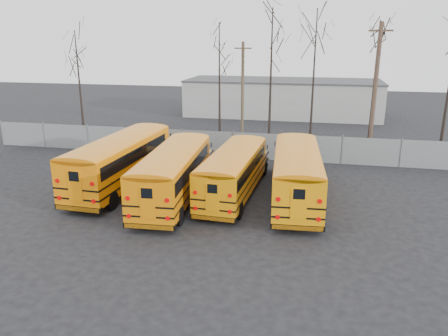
% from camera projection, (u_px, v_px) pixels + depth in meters
% --- Properties ---
extents(ground, '(120.00, 120.00, 0.00)m').
position_uv_depth(ground, '(188.00, 219.00, 22.06)').
color(ground, black).
rests_on(ground, ground).
extents(fence, '(40.00, 0.04, 2.00)m').
position_uv_depth(fence, '(233.00, 145.00, 33.01)').
color(fence, gray).
rests_on(fence, ground).
extents(distant_building, '(22.00, 8.00, 4.00)m').
position_uv_depth(distant_building, '(282.00, 98.00, 51.05)').
color(distant_building, '#AEADA8').
rests_on(distant_building, ground).
extents(bus_a, '(3.07, 11.45, 3.18)m').
position_uv_depth(bus_a, '(122.00, 157.00, 26.38)').
color(bus_a, black).
rests_on(bus_a, ground).
extents(bus_b, '(3.16, 10.90, 3.01)m').
position_uv_depth(bus_b, '(174.00, 170.00, 24.23)').
color(bus_b, black).
rests_on(bus_b, ground).
extents(bus_c, '(2.75, 10.09, 2.80)m').
position_uv_depth(bus_c, '(234.00, 169.00, 24.84)').
color(bus_c, black).
rests_on(bus_c, ground).
extents(bus_d, '(3.25, 10.91, 3.01)m').
position_uv_depth(bus_d, '(297.00, 170.00, 24.12)').
color(bus_d, black).
rests_on(bus_d, ground).
extents(utility_pole_left, '(1.51, 0.28, 8.47)m').
position_uv_depth(utility_pole_left, '(243.00, 90.00, 38.74)').
color(utility_pole_left, brown).
rests_on(utility_pole_left, ground).
extents(utility_pole_right, '(1.77, 0.34, 9.96)m').
position_uv_depth(utility_pole_right, '(375.00, 88.00, 33.49)').
color(utility_pole_right, brown).
rests_on(utility_pole_right, ground).
extents(tree_0, '(0.26, 0.26, 9.41)m').
position_uv_depth(tree_0, '(80.00, 86.00, 38.76)').
color(tree_0, black).
rests_on(tree_0, ground).
extents(tree_1, '(0.26, 0.26, 9.98)m').
position_uv_depth(tree_1, '(219.00, 85.00, 36.54)').
color(tree_1, black).
rests_on(tree_1, ground).
extents(tree_2, '(0.26, 0.26, 10.95)m').
position_uv_depth(tree_2, '(271.00, 82.00, 33.93)').
color(tree_2, black).
rests_on(tree_2, ground).
extents(tree_3, '(0.26, 0.26, 10.99)m').
position_uv_depth(tree_3, '(313.00, 80.00, 35.11)').
color(tree_3, black).
rests_on(tree_3, ground).
extents(tree_4, '(0.26, 0.26, 10.08)m').
position_uv_depth(tree_4, '(374.00, 88.00, 34.08)').
color(tree_4, black).
rests_on(tree_4, ground).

